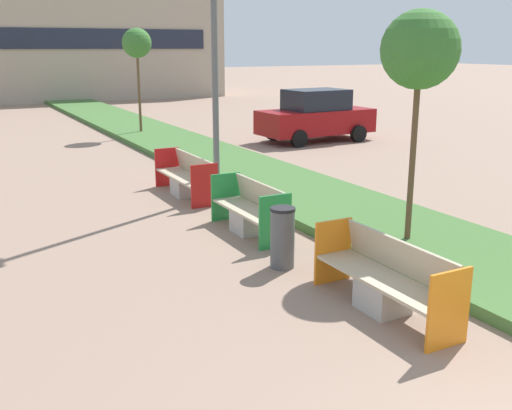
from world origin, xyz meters
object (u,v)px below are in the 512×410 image
object	(u,v)px
litter_bin	(282,238)
bench_red_frame	(186,180)
sapling_tree_near	(420,51)
street_lamp_post	(214,18)
bench_green_frame	(250,213)
parked_car_distant	(316,116)
bench_orange_frame	(386,283)
sapling_tree_far	(137,44)

from	to	relation	value
litter_bin	bench_red_frame	bearing A→B (deg)	85.52
sapling_tree_near	litter_bin	bearing A→B (deg)	174.90
litter_bin	street_lamp_post	size ratio (longest dim) A/B	0.14
litter_bin	street_lamp_post	xyz separation A→B (m)	(1.01, 4.71, 3.46)
bench_green_frame	litter_bin	size ratio (longest dim) A/B	2.09
bench_green_frame	parked_car_distant	xyz separation A→B (m)	(7.18, 8.73, 0.55)
parked_car_distant	street_lamp_post	bearing A→B (deg)	-140.43
bench_orange_frame	parked_car_distant	distance (m)	14.47
bench_orange_frame	sapling_tree_far	distance (m)	17.18
bench_red_frame	street_lamp_post	xyz separation A→B (m)	(0.61, -0.36, 3.57)
bench_orange_frame	parked_car_distant	world-z (taller)	parked_car_distant
street_lamp_post	sapling_tree_far	bearing A→B (deg)	82.42
litter_bin	sapling_tree_near	size ratio (longest dim) A/B	0.25
parked_car_distant	sapling_tree_near	bearing A→B (deg)	-118.02
street_lamp_post	sapling_tree_near	distance (m)	5.14
sapling_tree_far	sapling_tree_near	bearing A→B (deg)	-90.00
bench_red_frame	litter_bin	distance (m)	5.09
street_lamp_post	parked_car_distant	distance (m)	9.31
bench_orange_frame	parked_car_distant	bearing A→B (deg)	60.25
bench_red_frame	litter_bin	xyz separation A→B (m)	(-0.40, -5.07, 0.11)
litter_bin	sapling_tree_far	bearing A→B (deg)	80.98
litter_bin	bench_orange_frame	bearing A→B (deg)	-78.71
sapling_tree_near	parked_car_distant	bearing A→B (deg)	64.16
litter_bin	sapling_tree_far	world-z (taller)	sapling_tree_far
bench_green_frame	litter_bin	distance (m)	1.89
bench_green_frame	sapling_tree_far	bearing A→B (deg)	81.41
bench_orange_frame	bench_red_frame	size ratio (longest dim) A/B	0.97
bench_green_frame	bench_red_frame	size ratio (longest dim) A/B	0.85
bench_orange_frame	bench_red_frame	distance (m)	7.05
bench_orange_frame	bench_green_frame	world-z (taller)	same
bench_orange_frame	bench_red_frame	xyz separation A→B (m)	(0.00, 7.05, 0.00)
street_lamp_post	sapling_tree_far	xyz separation A→B (m)	(1.34, 10.10, -0.52)
bench_red_frame	sapling_tree_far	bearing A→B (deg)	78.66
bench_green_frame	street_lamp_post	size ratio (longest dim) A/B	0.28
sapling_tree_far	parked_car_distant	xyz separation A→B (m)	(5.22, -4.24, -2.51)
bench_red_frame	sapling_tree_near	world-z (taller)	sapling_tree_near
bench_orange_frame	litter_bin	world-z (taller)	litter_bin
bench_red_frame	parked_car_distant	xyz separation A→B (m)	(7.17, 5.50, 0.54)
litter_bin	street_lamp_post	distance (m)	5.93
bench_orange_frame	parked_car_distant	size ratio (longest dim) A/B	0.54
street_lamp_post	sapling_tree_near	xyz separation A→B (m)	(1.34, -4.92, -0.67)
litter_bin	sapling_tree_far	distance (m)	15.28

